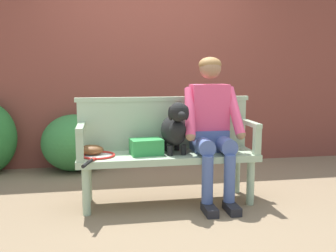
{
  "coord_description": "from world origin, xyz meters",
  "views": [
    {
      "loc": [
        -0.57,
        -3.27,
        1.2
      ],
      "look_at": [
        0.0,
        0.0,
        0.72
      ],
      "focal_mm": 39.71,
      "sensor_mm": 36.0,
      "label": 1
    }
  ],
  "objects": [
    {
      "name": "hedge_bush_mid_right",
      "position": [
        -0.94,
        1.33,
        0.35
      ],
      "size": [
        0.77,
        0.75,
        0.69
      ],
      "primitive_type": "ellipsoid",
      "color": "#337538",
      "rests_on": "ground"
    },
    {
      "name": "bench_backrest",
      "position": [
        0.0,
        0.21,
        0.72
      ],
      "size": [
        1.66,
        0.06,
        0.5
      ],
      "color": "#9EB793",
      "rests_on": "garden_bench"
    },
    {
      "name": "bench_armrest_left_end",
      "position": [
        -0.77,
        -0.09,
        0.67
      ],
      "size": [
        0.06,
        0.48,
        0.28
      ],
      "color": "#9EB793",
      "rests_on": "garden_bench"
    },
    {
      "name": "garden_bench",
      "position": [
        0.0,
        0.0,
        0.4
      ],
      "size": [
        1.62,
        0.48,
        0.47
      ],
      "color": "#9EB793",
      "rests_on": "ground"
    },
    {
      "name": "baseball_glove",
      "position": [
        -0.69,
        0.05,
        0.51
      ],
      "size": [
        0.26,
        0.23,
        0.09
      ],
      "primitive_type": "ellipsoid",
      "rotation": [
        0.0,
        0.0,
        -0.29
      ],
      "color": "brown",
      "rests_on": "garden_bench"
    },
    {
      "name": "brick_garden_fence",
      "position": [
        0.0,
        1.66,
        1.21
      ],
      "size": [
        8.0,
        0.3,
        2.41
      ],
      "primitive_type": "cube",
      "color": "brown",
      "rests_on": "ground"
    },
    {
      "name": "dog_on_bench",
      "position": [
        0.06,
        -0.03,
        0.71
      ],
      "size": [
        0.26,
        0.48,
        0.48
      ],
      "color": "black",
      "rests_on": "garden_bench"
    },
    {
      "name": "bench_armrest_right_end",
      "position": [
        0.77,
        -0.09,
        0.67
      ],
      "size": [
        0.06,
        0.48,
        0.28
      ],
      "color": "#9EB793",
      "rests_on": "garden_bench"
    },
    {
      "name": "person_seated",
      "position": [
        0.4,
        -0.01,
        0.74
      ],
      "size": [
        0.56,
        0.64,
        1.34
      ],
      "color": "black",
      "rests_on": "ground"
    },
    {
      "name": "tennis_racket",
      "position": [
        -0.63,
        -0.05,
        0.48
      ],
      "size": [
        0.36,
        0.58,
        0.03
      ],
      "color": "red",
      "rests_on": "garden_bench"
    },
    {
      "name": "sports_bag",
      "position": [
        -0.2,
        -0.02,
        0.54
      ],
      "size": [
        0.3,
        0.23,
        0.14
      ],
      "primitive_type": "cube",
      "rotation": [
        0.0,
        0.0,
        0.11
      ],
      "color": "#2D8E42",
      "rests_on": "garden_bench"
    },
    {
      "name": "ground_plane",
      "position": [
        0.0,
        0.0,
        0.0
      ],
      "size": [
        40.0,
        40.0,
        0.0
      ],
      "primitive_type": "plane",
      "color": "#7A664C"
    }
  ]
}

